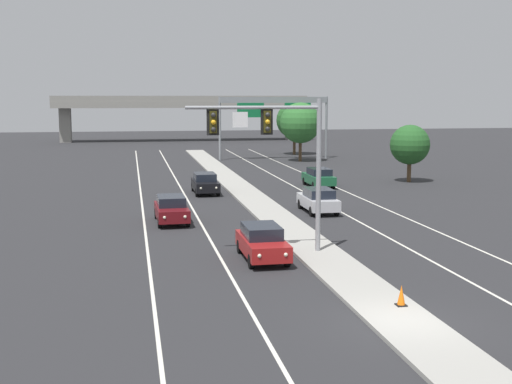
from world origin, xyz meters
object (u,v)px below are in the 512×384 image
traffic_cone_median_nose (401,296)px  tree_far_right_c (410,145)px  car_oncoming_darkred (171,209)px  car_receding_green (319,177)px  highway_sign_gantry (274,108)px  car_receding_silver (318,200)px  tree_far_right_a (300,123)px  overhead_signal_mast (278,144)px  car_oncoming_red (262,242)px  car_oncoming_black (205,183)px  tree_far_right_b (295,120)px

traffic_cone_median_nose → tree_far_right_c: 37.02m
car_oncoming_darkred → tree_far_right_c: 26.90m
car_receding_green → highway_sign_gantry: highway_sign_gantry is taller
traffic_cone_median_nose → highway_sign_gantry: bearing=82.4°
car_receding_green → tree_far_right_c: bearing=11.0°
car_oncoming_darkred → car_receding_silver: bearing=11.1°
traffic_cone_median_nose → tree_far_right_a: size_ratio=0.11×
overhead_signal_mast → car_oncoming_darkred: overhead_signal_mast is taller
car_oncoming_red → car_oncoming_black: same height
highway_sign_gantry → car_receding_green: bearing=-93.5°
overhead_signal_mast → car_oncoming_red: bearing=-142.5°
traffic_cone_median_nose → tree_far_right_c: (14.84, 33.81, 2.78)m
tree_far_right_b → highway_sign_gantry: bearing=-123.1°
tree_far_right_c → car_oncoming_darkred: bearing=-144.3°
tree_far_right_a → traffic_cone_median_nose: bearing=-100.6°
car_oncoming_darkred → car_oncoming_black: 12.25m
car_oncoming_red → traffic_cone_median_nose: 8.85m
tree_far_right_a → tree_far_right_c: tree_far_right_a is taller
tree_far_right_a → tree_far_right_b: size_ratio=1.00×
traffic_cone_median_nose → highway_sign_gantry: 57.96m
car_oncoming_red → traffic_cone_median_nose: car_oncoming_red is taller
traffic_cone_median_nose → tree_far_right_b: tree_far_right_b is taller
car_receding_green → tree_far_right_a: 22.82m
car_oncoming_darkred → traffic_cone_median_nose: 19.46m
traffic_cone_median_nose → highway_sign_gantry: size_ratio=0.06×
car_oncoming_red → car_receding_green: bearing=68.4°
car_receding_silver → car_receding_green: 12.54m
car_receding_green → tree_far_right_b: bearing=79.8°
overhead_signal_mast → highway_sign_gantry: (10.20, 48.36, 0.87)m
car_receding_green → highway_sign_gantry: 25.67m
tree_far_right_b → car_oncoming_black: bearing=-114.6°
traffic_cone_median_nose → car_receding_green: bearing=79.2°
car_oncoming_darkred → highway_sign_gantry: 41.98m
car_oncoming_black → tree_far_right_a: tree_far_right_a is taller
car_oncoming_black → tree_far_right_c: size_ratio=0.89×
car_oncoming_black → tree_far_right_b: 36.96m
car_receding_green → car_oncoming_darkred: bearing=-133.1°
car_oncoming_black → car_oncoming_red: bearing=-89.4°
car_oncoming_red → car_oncoming_black: (-0.23, 21.80, 0.00)m
car_oncoming_black → highway_sign_gantry: (11.27, 27.20, 5.34)m
car_oncoming_black → car_receding_green: 9.96m
car_oncoming_darkred → overhead_signal_mast: bearing=-64.9°
car_oncoming_darkred → tree_far_right_c: (21.76, 15.63, 2.46)m
traffic_cone_median_nose → tree_far_right_b: size_ratio=0.11×
overhead_signal_mast → car_oncoming_black: size_ratio=1.61×
overhead_signal_mast → car_oncoming_red: size_ratio=1.61×
overhead_signal_mast → car_oncoming_darkred: bearing=115.1°
car_receding_silver → car_receding_green: (3.46, 12.05, 0.00)m
traffic_cone_median_nose → tree_far_right_c: size_ratio=0.15×
car_oncoming_red → tree_far_right_b: 57.37m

